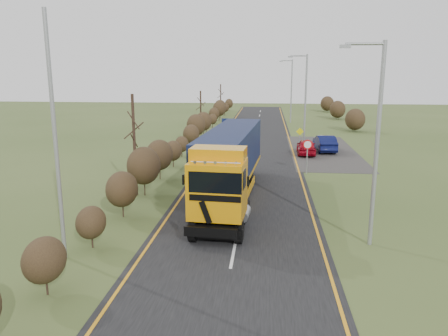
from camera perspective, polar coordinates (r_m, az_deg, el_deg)
ground at (r=22.05m, az=2.06°, el=-6.91°), size 160.00×160.00×0.00m
road at (r=31.64m, az=3.21°, el=-0.84°), size 8.00×120.00×0.02m
layby at (r=41.73m, az=12.78°, el=2.17°), size 6.00×18.00×0.02m
lane_markings at (r=31.34m, az=3.19°, el=-0.93°), size 7.52×116.00×0.01m
hedgerow at (r=30.10m, az=-8.41°, el=1.48°), size 2.24×102.04×6.05m
lorry at (r=25.07m, az=0.70°, el=0.96°), size 3.33×14.69×4.05m
car_red_hatchback at (r=39.72m, az=10.69°, el=2.72°), size 1.73×4.04×1.36m
car_blue_sedan at (r=41.66m, az=13.02°, el=3.17°), size 1.86×4.62×1.49m
streetlight_near at (r=19.00m, az=19.13°, el=3.81°), size 1.82×0.18×8.54m
streetlight_mid at (r=43.20m, az=10.46°, el=9.13°), size 1.89×0.18×8.86m
streetlight_far at (r=63.49m, az=8.70°, el=10.24°), size 1.88×0.18×8.84m
left_pole at (r=17.78m, az=-21.17°, el=3.42°), size 0.16×0.16×9.58m
speed_sign at (r=32.06m, az=10.83°, el=2.34°), size 0.69×0.10×2.50m
warning_board at (r=43.03m, az=9.87°, el=4.21°), size 0.75×0.11×1.96m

